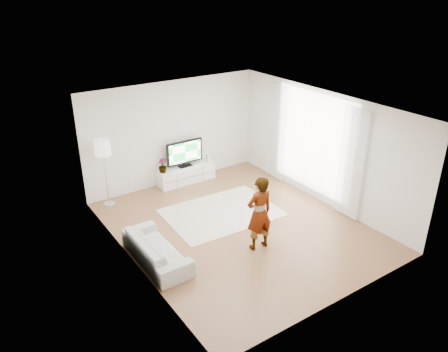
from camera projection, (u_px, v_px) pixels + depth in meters
floor at (238, 227)px, 9.93m from camera, size 6.00×6.00×0.00m
ceiling at (240, 107)px, 8.77m from camera, size 6.00×6.00×0.00m
wall_left at (130, 201)px, 8.08m from camera, size 0.02×6.00×2.80m
wall_right at (322, 148)px, 10.62m from camera, size 0.02×6.00×2.80m
wall_back at (173, 133)px, 11.61m from camera, size 5.00×0.02×2.80m
wall_front at (347, 233)px, 7.09m from camera, size 5.00×0.02×2.80m
window at (313, 142)px, 10.81m from camera, size 0.01×2.60×2.50m
curtain_near at (351, 164)px, 9.84m from camera, size 0.04×0.70×2.60m
curtain_far at (276, 133)px, 11.80m from camera, size 0.04×0.70×2.60m
media_console at (186, 174)px, 12.03m from camera, size 1.63×0.46×0.46m
television at (185, 153)px, 11.79m from camera, size 1.06×0.21×0.74m
game_console at (208, 158)px, 12.25m from camera, size 0.06×0.15×0.20m
potted_plant at (163, 166)px, 11.50m from camera, size 0.26×0.26×0.38m
rug at (222, 212)px, 10.52m from camera, size 2.72×2.02×0.01m
player at (259, 213)px, 8.84m from camera, size 0.61×0.42×1.61m
sofa at (156, 249)px, 8.65m from camera, size 0.73×1.86×0.54m
floor_lamp at (103, 151)px, 10.33m from camera, size 0.38×0.38×1.69m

